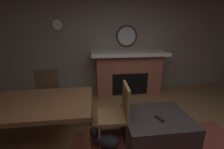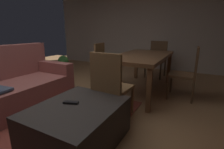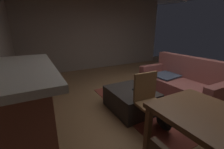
# 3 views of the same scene
# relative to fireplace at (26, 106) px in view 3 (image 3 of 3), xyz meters

# --- Properties ---
(floor) EXTENTS (9.21, 9.21, 0.00)m
(floor) POSITION_rel_fireplace_xyz_m (0.24, 2.59, -0.58)
(floor) COLOR olive
(wall_left) EXTENTS (0.12, 6.33, 2.89)m
(wall_left) POSITION_rel_fireplace_xyz_m (-3.59, 2.59, 0.87)
(wall_left) COLOR gray
(wall_left) RESTS_ON ground
(area_rug) EXTENTS (2.60, 2.00, 0.01)m
(area_rug) POSITION_rel_fireplace_xyz_m (-0.03, 2.53, -0.57)
(area_rug) COLOR brown
(area_rug) RESTS_ON ground
(fireplace) EXTENTS (1.90, 0.76, 1.14)m
(fireplace) POSITION_rel_fireplace_xyz_m (0.00, 0.00, 0.00)
(fireplace) COLOR #9E5642
(fireplace) RESTS_ON ground
(couch) EXTENTS (1.97, 0.92, 0.96)m
(couch) POSITION_rel_fireplace_xyz_m (0.02, 3.30, -0.25)
(couch) COLOR #8C4C47
(couch) RESTS_ON ground
(ottoman_coffee_table) EXTENTS (0.98, 0.80, 0.43)m
(ottoman_coffee_table) POSITION_rel_fireplace_xyz_m (-0.03, 1.83, -0.36)
(ottoman_coffee_table) COLOR #2D2826
(ottoman_coffee_table) RESTS_ON ground
(tv_remote) EXTENTS (0.10, 0.17, 0.02)m
(tv_remote) POSITION_rel_fireplace_xyz_m (-0.03, 1.92, -0.13)
(tv_remote) COLOR black
(tv_remote) RESTS_ON ottoman_coffee_table
(dining_chair_west) EXTENTS (0.46, 0.46, 0.93)m
(dining_chair_west) POSITION_rel_fireplace_xyz_m (0.55, 1.76, -0.05)
(dining_chair_west) COLOR brown
(dining_chair_west) RESTS_ON ground
(small_dog) EXTENTS (0.46, 0.34, 0.27)m
(small_dog) POSITION_rel_fireplace_xyz_m (0.79, 1.92, -0.41)
(small_dog) COLOR black
(small_dog) RESTS_ON ground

